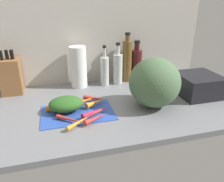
{
  "coord_description": "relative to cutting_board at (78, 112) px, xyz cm",
  "views": [
    {
      "loc": [
        -18.37,
        -108.35,
        55.42
      ],
      "look_at": [
        9.73,
        -4.61,
        9.07
      ],
      "focal_mm": 35.27,
      "sensor_mm": 36.0,
      "label": 1
    }
  ],
  "objects": [
    {
      "name": "carrot_3",
      "position": [
        0.47,
        -11.02,
        1.42
      ],
      "size": [
        15.46,
        12.41,
        2.04
      ],
      "primitive_type": "cone",
      "rotation": [
        0.0,
        1.57,
        0.65
      ],
      "color": "orange",
      "rests_on": "cutting_board"
    },
    {
      "name": "carrot_0",
      "position": [
        11.36,
        10.47,
        1.78
      ],
      "size": [
        13.36,
        9.67,
        2.77
      ],
      "primitive_type": "cone",
      "rotation": [
        0.0,
        1.57,
        -0.55
      ],
      "color": "red",
      "rests_on": "cutting_board"
    },
    {
      "name": "wall_back",
      "position": [
        9.37,
        46.05,
        29.6
      ],
      "size": [
        170.0,
        3.0,
        60.0
      ],
      "primitive_type": "cube",
      "color": "#BCB7AD",
      "rests_on": "ground_plane"
    },
    {
      "name": "knife_block",
      "position": [
        -35.37,
        37.2,
        10.57
      ],
      "size": [
        12.0,
        12.98,
        26.95
      ],
      "color": "brown",
      "rests_on": "ground_plane"
    },
    {
      "name": "cutting_board",
      "position": [
        0.0,
        0.0,
        0.0
      ],
      "size": [
        36.79,
        24.14,
        0.8
      ],
      "primitive_type": "cube",
      "color": "#2D51B7",
      "rests_on": "ground_plane"
    },
    {
      "name": "bottle_0",
      "position": [
        22.72,
        34.8,
        9.89
      ],
      "size": [
        5.51,
        5.51,
        26.94
      ],
      "color": "silver",
      "rests_on": "ground_plane"
    },
    {
      "name": "bottle_3",
      "position": [
        46.84,
        39.68,
        11.2
      ],
      "size": [
        7.52,
        7.52,
        27.96
      ],
      "color": "#471919",
      "rests_on": "ground_plane"
    },
    {
      "name": "carrot_2",
      "position": [
        -5.78,
        4.81,
        1.67
      ],
      "size": [
        10.18,
        7.47,
        2.55
      ],
      "primitive_type": "cone",
      "rotation": [
        0.0,
        1.57,
        0.54
      ],
      "color": "orange",
      "rests_on": "cutting_board"
    },
    {
      "name": "dish_rack",
      "position": [
        73.33,
        4.75,
        5.92
      ],
      "size": [
        23.56,
        24.16,
        12.63
      ],
      "primitive_type": "cube",
      "color": "black",
      "rests_on": "ground_plane"
    },
    {
      "name": "bottle_1",
      "position": [
        31.98,
        35.68,
        10.51
      ],
      "size": [
        6.4,
        6.4,
        28.0
      ],
      "color": "silver",
      "rests_on": "ground_plane"
    },
    {
      "name": "paper_towel_roll",
      "position": [
        5.76,
        37.05,
        12.94
      ],
      "size": [
        10.62,
        10.62,
        26.69
      ],
      "primitive_type": "cylinder",
      "color": "white",
      "rests_on": "ground_plane"
    },
    {
      "name": "ground_plane",
      "position": [
        9.37,
        7.55,
        -1.9
      ],
      "size": [
        170.0,
        80.0,
        3.0
      ],
      "primitive_type": "cube",
      "color": "slate"
    },
    {
      "name": "winter_squash",
      "position": [
        41.16,
        -1.91,
        13.01
      ],
      "size": [
        27.31,
        26.82,
        26.81
      ],
      "primitive_type": "ellipsoid",
      "color": "#4C6B47",
      "rests_on": "ground_plane"
    },
    {
      "name": "carrot_greens_pile",
      "position": [
        -5.44,
        3.1,
        4.12
      ],
      "size": [
        17.59,
        13.53,
        7.44
      ],
      "primitive_type": "ellipsoid",
      "color": "#2D6023",
      "rests_on": "cutting_board"
    },
    {
      "name": "carrot_8",
      "position": [
        -0.27,
        5.1,
        2.07
      ],
      "size": [
        16.43,
        5.08,
        3.35
      ],
      "primitive_type": "cone",
      "rotation": [
        0.0,
        1.57,
        -0.11
      ],
      "color": "red",
      "rests_on": "cutting_board"
    },
    {
      "name": "carrot_1",
      "position": [
        7.71,
        -10.72,
        1.65
      ],
      "size": [
        13.26,
        8.83,
        2.5
      ],
      "primitive_type": "cone",
      "rotation": [
        0.0,
        1.57,
        0.5
      ],
      "color": "red",
      "rests_on": "cutting_board"
    },
    {
      "name": "carrot_10",
      "position": [
        10.61,
        5.15,
        1.92
      ],
      "size": [
        12.62,
        8.55,
        3.05
      ],
      "primitive_type": "cone",
      "rotation": [
        0.0,
        1.57,
        0.48
      ],
      "color": "orange",
      "rests_on": "cutting_board"
    },
    {
      "name": "carrot_4",
      "position": [
        10.7,
        -3.89,
        1.44
      ],
      "size": [
        13.12,
        7.98,
        2.08
      ],
      "primitive_type": "cone",
      "rotation": [
        0.0,
        1.57,
        0.47
      ],
      "color": "red",
      "rests_on": "cutting_board"
    },
    {
      "name": "carrot_6",
      "position": [
        4.6,
        8.4,
        1.94
      ],
      "size": [
        16.73,
        11.25,
        3.09
      ],
      "primitive_type": "cone",
      "rotation": [
        0.0,
        1.57,
        0.51
      ],
      "color": "orange",
      "rests_on": "cutting_board"
    },
    {
      "name": "carrot_9",
      "position": [
        7.29,
        -5.38,
        1.96
      ],
      "size": [
        13.35,
        9.23,
        3.12
      ],
      "primitive_type": "cone",
      "rotation": [
        0.0,
        1.57,
        0.5
      ],
      "color": "#B2264C",
      "rests_on": "cutting_board"
    },
    {
      "name": "bottle_2",
      "position": [
        39.59,
        38.88,
        14.37
      ],
      "size": [
        6.58,
        6.58,
        33.64
      ],
      "color": "brown",
      "rests_on": "ground_plane"
    },
    {
      "name": "carrot_7",
      "position": [
        -6.84,
        2.24,
        1.76
      ],
      "size": [
        17.89,
        7.93,
        2.73
      ],
      "primitive_type": "cone",
      "rotation": [
        0.0,
        1.57,
        -0.3
      ],
      "color": "orange",
      "rests_on": "cutting_board"
    },
    {
      "name": "carrot_5",
      "position": [
        -3.58,
        -9.22,
        1.43
      ],
      "size": [
        14.86,
        12.52,
        2.06
      ],
      "primitive_type": "cone",
      "rotation": [
        0.0,
        1.57,
        -0.68
      ],
      "color": "red",
      "rests_on": "cutting_board"
    }
  ]
}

